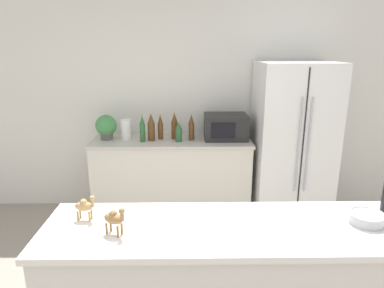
{
  "coord_description": "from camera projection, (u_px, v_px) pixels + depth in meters",
  "views": [
    {
      "loc": [
        -0.07,
        -1.36,
        1.96
      ],
      "look_at": [
        -0.03,
        1.35,
        1.18
      ],
      "focal_mm": 32.0,
      "sensor_mm": 36.0,
      "label": 1
    }
  ],
  "objects": [
    {
      "name": "fruit_bowl",
      "position": [
        367.0,
        218.0,
        1.88
      ],
      "size": [
        0.19,
        0.19,
        0.06
      ],
      "color": "#B7BABF",
      "rests_on": "bar_counter"
    },
    {
      "name": "back_bottle_0",
      "position": [
        142.0,
        129.0,
        3.76
      ],
      "size": [
        0.06,
        0.06,
        0.31
      ],
      "color": "#2D6033",
      "rests_on": "back_counter"
    },
    {
      "name": "back_bottle_4",
      "position": [
        174.0,
        126.0,
        3.87
      ],
      "size": [
        0.07,
        0.07,
        0.31
      ],
      "color": "brown",
      "rests_on": "back_counter"
    },
    {
      "name": "back_bottle_3",
      "position": [
        160.0,
        127.0,
        3.86
      ],
      "size": [
        0.06,
        0.06,
        0.29
      ],
      "color": "brown",
      "rests_on": "back_counter"
    },
    {
      "name": "refrigerator",
      "position": [
        292.0,
        144.0,
        3.85
      ],
      "size": [
        0.82,
        0.75,
        1.8
      ],
      "color": "white",
      "rests_on": "ground_plane"
    },
    {
      "name": "back_bottle_2",
      "position": [
        191.0,
        127.0,
        3.82
      ],
      "size": [
        0.06,
        0.06,
        0.31
      ],
      "color": "brown",
      "rests_on": "back_counter"
    },
    {
      "name": "wall_back",
      "position": [
        193.0,
        105.0,
        4.12
      ],
      "size": [
        8.0,
        0.06,
        2.55
      ],
      "color": "silver",
      "rests_on": "ground_plane"
    },
    {
      "name": "back_bottle_6",
      "position": [
        191.0,
        127.0,
        3.93
      ],
      "size": [
        0.07,
        0.07,
        0.26
      ],
      "color": "#B2B7BC",
      "rests_on": "back_counter"
    },
    {
      "name": "paper_towel_roll",
      "position": [
        126.0,
        129.0,
        3.88
      ],
      "size": [
        0.12,
        0.12,
        0.22
      ],
      "color": "white",
      "rests_on": "back_counter"
    },
    {
      "name": "microwave",
      "position": [
        225.0,
        127.0,
        3.88
      ],
      "size": [
        0.48,
        0.37,
        0.28
      ],
      "color": "black",
      "rests_on": "back_counter"
    },
    {
      "name": "camel_figurine_second",
      "position": [
        114.0,
        218.0,
        1.76
      ],
      "size": [
        0.13,
        0.1,
        0.16
      ],
      "color": "olive",
      "rests_on": "bar_counter"
    },
    {
      "name": "back_bottle_1",
      "position": [
        179.0,
        132.0,
        3.77
      ],
      "size": [
        0.08,
        0.08,
        0.23
      ],
      "color": "#2D6033",
      "rests_on": "back_counter"
    },
    {
      "name": "back_bottle_5",
      "position": [
        151.0,
        127.0,
        3.8
      ],
      "size": [
        0.08,
        0.08,
        0.32
      ],
      "color": "brown",
      "rests_on": "back_counter"
    },
    {
      "name": "back_counter",
      "position": [
        172.0,
        177.0,
        4.02
      ],
      "size": [
        1.8,
        0.63,
        0.94
      ],
      "color": "silver",
      "rests_on": "ground_plane"
    },
    {
      "name": "camel_figurine",
      "position": [
        85.0,
        206.0,
        1.91
      ],
      "size": [
        0.12,
        0.06,
        0.15
      ],
      "color": "tan",
      "rests_on": "bar_counter"
    },
    {
      "name": "potted_plant",
      "position": [
        106.0,
        126.0,
        3.86
      ],
      "size": [
        0.24,
        0.24,
        0.28
      ],
      "color": "#595451",
      "rests_on": "back_counter"
    }
  ]
}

